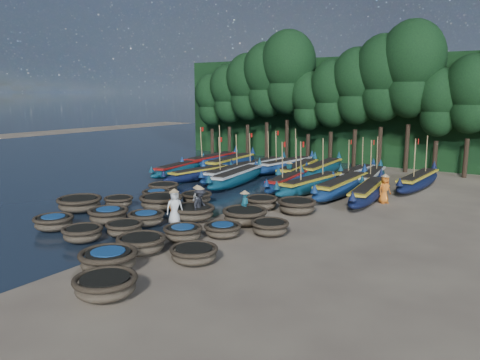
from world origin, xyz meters
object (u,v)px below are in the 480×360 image
Objects in this scene: coracle_5 at (54,222)px; long_boat_11 at (259,165)px; coracle_23 at (261,202)px; fisherman_5 at (289,173)px; coracle_14 at (223,230)px; long_boat_5 at (289,181)px; coracle_6 at (83,233)px; long_boat_9 at (211,160)px; coracle_10 at (79,203)px; fisherman_0 at (175,207)px; coracle_9 at (194,254)px; long_boat_16 at (372,177)px; long_boat_10 at (230,163)px; fisherman_6 at (385,188)px; coracle_24 at (297,206)px; coracle_8 at (141,243)px; long_boat_8 at (368,192)px; coracle_15 at (119,201)px; long_boat_15 at (355,174)px; coracle_17 at (193,212)px; coracle_21 at (156,195)px; long_boat_4 at (237,177)px; long_boat_14 at (322,169)px; fisherman_1 at (245,204)px; long_boat_2 at (200,174)px; long_boat_6 at (311,184)px; coracle_19 at (270,227)px; coracle_12 at (146,218)px; coracle_3 at (108,260)px; coracle_4 at (105,285)px; coracle_7 at (125,228)px; coracle_16 at (161,202)px; long_boat_13 at (298,170)px; fisherman_2 at (174,204)px; coracle_18 at (245,216)px; long_boat_3 at (228,173)px; long_boat_1 at (180,169)px; long_boat_12 at (286,165)px; coracle_13 at (183,232)px.

long_boat_11 is (-0.81, 20.58, 0.12)m from coracle_5.
coracle_23 is 8.11m from fisherman_5.
long_boat_5 is (-2.84, 11.81, 0.18)m from coracle_14.
long_boat_9 is (-8.43, 20.57, 0.19)m from coracle_6.
long_boat_5 is at bearing -7.05° from fisherman_5.
coracle_10 is 1.40× the size of fisherman_0.
coracle_9 is at bearing -18.24° from fisherman_5.
coracle_6 is 21.51m from long_boat_16.
fisherman_6 is (15.02, -4.89, 0.31)m from long_boat_10.
coracle_23 is at bearing -172.18° from coracle_24.
coracle_5 is 0.23× the size of long_boat_10.
long_boat_16 is at bearing 81.04° from coracle_8.
long_boat_5 is 0.88× the size of long_boat_10.
long_boat_5 is 6.03m from long_boat_8.
coracle_24 reaches higher than coracle_15.
coracle_17 is at bearing -97.37° from long_boat_15.
coracle_17 is 0.29× the size of long_boat_5.
coracle_21 is 7.19m from long_boat_4.
long_boat_4 is 7.83m from long_boat_14.
long_boat_14 is (0.09, 16.20, 0.16)m from coracle_17.
coracle_6 is at bearing -100.33° from fisherman_1.
long_boat_6 reaches higher than long_boat_2.
coracle_19 is 21.19m from long_boat_9.
coracle_3 is at bearing -57.66° from coracle_12.
coracle_4 is 1.45× the size of coracle_7.
coracle_16 is 0.32× the size of long_boat_9.
coracle_6 is 1.90m from coracle_7.
coracle_3 is at bearing -24.94° from coracle_6.
coracle_5 is 2.71m from coracle_6.
fisherman_1 is at bearing 59.67° from coracle_7.
coracle_3 reaches higher than coracle_21.
long_boat_13 reaches higher than coracle_14.
coracle_15 is at bearing -149.62° from coracle_23.
coracle_10 is at bearing -144.01° from long_boat_8.
long_boat_8 is 5.04× the size of fisherman_2.
coracle_18 is 3.64m from coracle_24.
fisherman_2 is at bearing 54.38° from coracle_5.
coracle_14 is 3.08m from fisherman_1.
coracle_12 is 0.23× the size of long_boat_13.
long_boat_9 reaches higher than coracle_8.
coracle_15 is at bearing 154.36° from coracle_9.
coracle_5 is 0.26× the size of long_boat_3.
fisherman_1 is (-0.69, -14.30, 0.37)m from long_boat_15.
coracle_9 is at bearing -54.76° from long_boat_1.
fisherman_1 reaches higher than coracle_7.
long_boat_13 is (-4.19, 15.97, 0.25)m from coracle_14.
long_boat_13 is at bearing -34.23° from long_boat_12.
long_boat_16 reaches higher than fisherman_2.
coracle_17 is 0.29× the size of long_boat_3.
long_boat_1 is (-11.63, 13.03, 0.14)m from coracle_13.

